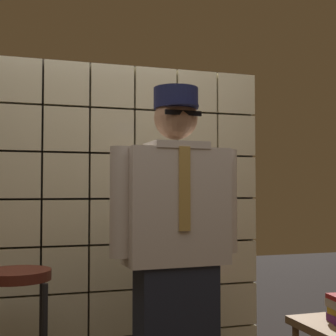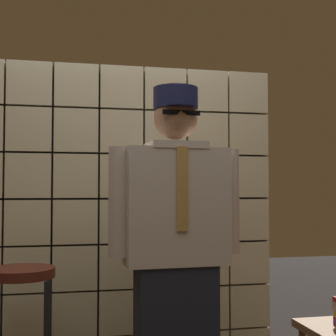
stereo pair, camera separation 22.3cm
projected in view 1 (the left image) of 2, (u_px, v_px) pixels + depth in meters
glass_block_wall at (111, 221)px, 3.05m from camera, size 2.01×0.10×2.01m
standing_person at (176, 250)px, 2.40m from camera, size 0.68×0.29×1.69m
bar_stool at (16, 311)px, 2.40m from camera, size 0.34×0.34×0.78m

